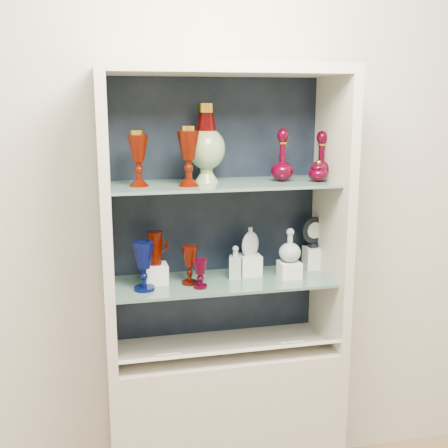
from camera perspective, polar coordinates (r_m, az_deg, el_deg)
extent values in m
cube|color=silver|center=(2.52, -1.11, 3.26)|extent=(3.50, 0.02, 2.80)
cube|color=beige|center=(2.68, 0.00, -19.70)|extent=(1.00, 0.40, 0.75)
cube|color=black|center=(2.50, -0.96, 1.46)|extent=(0.98, 0.02, 1.15)
cube|color=beige|center=(2.27, -11.92, 0.05)|extent=(0.04, 0.40, 1.15)
cube|color=beige|center=(2.47, 10.92, 1.09)|extent=(0.04, 0.40, 1.15)
cube|color=beige|center=(2.28, 0.00, 15.43)|extent=(1.00, 0.40, 0.04)
cube|color=slate|center=(2.41, -0.11, -5.85)|extent=(0.92, 0.34, 0.01)
cube|color=slate|center=(2.32, -0.11, 4.07)|extent=(0.92, 0.34, 0.01)
cube|color=beige|center=(2.39, 0.60, -12.82)|extent=(0.92, 0.17, 0.09)
cube|color=white|center=(2.35, -5.76, -13.02)|extent=(0.10, 0.06, 0.03)
cube|color=white|center=(2.46, 6.74, -11.84)|extent=(0.10, 0.06, 0.03)
cube|color=silver|center=(2.38, -6.97, -5.02)|extent=(0.10, 0.10, 0.08)
cube|color=silver|center=(2.47, 2.66, -4.17)|extent=(0.09, 0.09, 0.09)
cube|color=silver|center=(2.45, 6.65, -4.62)|extent=(0.09, 0.09, 0.07)
cube|color=silver|center=(2.60, 9.03, -3.40)|extent=(0.08, 0.08, 0.10)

